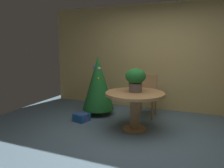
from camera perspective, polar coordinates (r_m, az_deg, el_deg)
ground_plane at (r=3.85m, az=5.53°, el=-14.55°), size 6.60×6.60×0.00m
back_wall_panel at (r=5.66m, az=12.53°, el=6.61°), size 6.00×0.10×2.60m
round_dining_table at (r=4.21m, az=5.84°, el=-4.30°), size 1.10×1.10×0.73m
flower_vase at (r=4.18m, az=6.03°, el=1.48°), size 0.38×0.38×0.44m
wooden_chair_far at (r=5.11m, az=9.01°, el=-2.26°), size 0.41×0.44×0.94m
holiday_tree at (r=5.14m, az=-3.56°, el=0.26°), size 0.73×0.73×1.36m
gift_box_blue at (r=4.85m, az=-7.77°, el=-8.40°), size 0.33×0.33×0.17m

